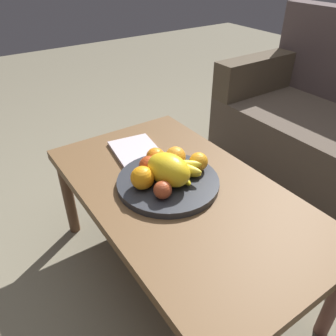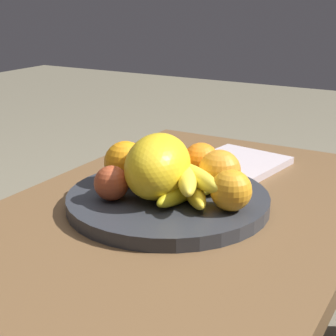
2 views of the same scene
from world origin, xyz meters
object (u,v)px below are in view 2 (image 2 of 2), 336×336
at_px(orange_front, 231,190).
at_px(magazine, 232,166).
at_px(banana_bunch, 190,186).
at_px(fruit_bowl, 168,200).
at_px(coffee_table, 164,245).
at_px(orange_right, 126,162).
at_px(apple_front, 111,183).
at_px(apple_left, 166,162).
at_px(orange_back, 201,161).
at_px(melon_large_front, 158,166).
at_px(orange_left, 220,171).

xyz_separation_m(orange_front, magazine, (-0.27, -0.11, -0.05)).
distance_m(orange_front, banana_bunch, 0.08).
xyz_separation_m(fruit_bowl, orange_front, (0.01, 0.13, 0.05)).
height_order(coffee_table, orange_right, orange_right).
xyz_separation_m(apple_front, apple_left, (-0.14, 0.03, 0.01)).
distance_m(orange_back, apple_left, 0.07).
xyz_separation_m(coffee_table, melon_large_front, (-0.04, -0.03, 0.13)).
relative_size(coffee_table, banana_bunch, 6.67).
distance_m(coffee_table, melon_large_front, 0.14).
distance_m(orange_front, orange_left, 0.09).
bearing_deg(orange_front, orange_right, -95.48).
height_order(melon_large_front, orange_front, melon_large_front).
relative_size(coffee_table, apple_left, 14.50).
height_order(fruit_bowl, orange_front, orange_front).
relative_size(orange_back, magazine, 0.29).
bearing_deg(magazine, orange_back, 7.71).
height_order(melon_large_front, orange_right, melon_large_front).
relative_size(orange_right, orange_back, 1.14).
relative_size(orange_front, orange_left, 0.90).
bearing_deg(orange_left, apple_front, -47.71).
bearing_deg(fruit_bowl, apple_left, -147.65).
relative_size(orange_left, banana_bunch, 0.48).
xyz_separation_m(orange_front, orange_left, (-0.07, -0.05, 0.00)).
bearing_deg(magazine, orange_left, 25.26).
bearing_deg(magazine, apple_left, -7.97).
relative_size(orange_left, apple_left, 1.05).
xyz_separation_m(apple_front, banana_bunch, (-0.07, 0.12, -0.00)).
height_order(coffee_table, apple_left, apple_left).
xyz_separation_m(melon_large_front, orange_front, (-0.01, 0.14, -0.02)).
bearing_deg(coffee_table, apple_front, -77.65).
xyz_separation_m(orange_left, magazine, (-0.20, -0.06, -0.06)).
bearing_deg(orange_back, apple_front, -25.74).
height_order(orange_left, apple_left, orange_left).
bearing_deg(orange_left, apple_left, -92.15).
distance_m(orange_right, magazine, 0.28).
distance_m(orange_front, apple_front, 0.21).
distance_m(orange_front, apple_left, 0.19).
distance_m(apple_left, magazine, 0.21).
distance_m(apple_left, banana_bunch, 0.12).
distance_m(melon_large_front, banana_bunch, 0.07).
distance_m(fruit_bowl, orange_left, 0.11).
bearing_deg(banana_bunch, orange_back, -162.73).
bearing_deg(apple_front, orange_right, -162.00).
bearing_deg(coffee_table, orange_left, 155.29).
bearing_deg(banana_bunch, orange_right, -97.09).
bearing_deg(orange_front, fruit_bowl, -95.25).
bearing_deg(orange_back, orange_left, 53.26).
relative_size(fruit_bowl, apple_front, 5.95).
bearing_deg(apple_front, banana_bunch, 118.45).
relative_size(coffee_table, fruit_bowl, 2.94).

